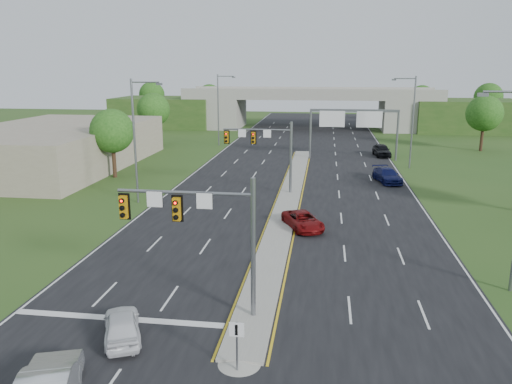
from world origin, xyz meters
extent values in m
plane|color=#284B1A|center=(0.00, 0.00, 0.00)|extent=(240.00, 240.00, 0.00)
cube|color=black|center=(0.00, 35.00, 0.01)|extent=(24.00, 160.00, 0.02)
cube|color=gray|center=(0.00, 23.00, 0.10)|extent=(2.00, 54.00, 0.16)
cone|color=gray|center=(0.00, -4.00, 0.10)|extent=(2.00, 2.00, 0.16)
cube|color=gold|center=(-1.15, 23.00, 0.03)|extent=(0.12, 54.00, 0.01)
cube|color=gold|center=(1.15, 23.00, 0.03)|extent=(0.12, 54.00, 0.01)
cube|color=silver|center=(-11.80, 35.00, 0.03)|extent=(0.12, 160.00, 0.01)
cube|color=silver|center=(11.80, 35.00, 0.03)|extent=(0.12, 160.00, 0.01)
cube|color=silver|center=(-6.50, -1.00, 0.03)|extent=(10.50, 0.50, 0.01)
cylinder|color=slate|center=(0.00, 0.00, 3.50)|extent=(0.24, 0.24, 7.00)
cylinder|color=slate|center=(-3.25, 0.00, 6.20)|extent=(6.50, 0.16, 0.16)
cube|color=#BD7F0B|center=(-3.58, -0.25, 5.45)|extent=(0.35, 0.25, 1.10)
cube|color=#BD7F0B|center=(-6.17, -0.25, 5.45)|extent=(0.35, 0.25, 1.10)
cube|color=black|center=(-3.58, -0.11, 5.45)|extent=(0.55, 0.04, 1.30)
cube|color=black|center=(-6.17, -0.11, 5.45)|extent=(0.55, 0.04, 1.30)
sphere|color=#FF0C05|center=(-3.58, -0.38, 5.80)|extent=(0.20, 0.20, 0.20)
sphere|color=#FF0C05|center=(-6.17, -0.38, 5.80)|extent=(0.20, 0.20, 0.20)
cube|color=white|center=(-4.68, -0.10, 5.85)|extent=(0.75, 0.04, 0.75)
cube|color=white|center=(-2.27, -0.10, 5.85)|extent=(0.75, 0.04, 0.75)
cylinder|color=slate|center=(0.00, 25.00, 3.50)|extent=(0.24, 0.24, 7.00)
cylinder|color=slate|center=(-3.25, 25.00, 6.20)|extent=(6.50, 0.16, 0.16)
cube|color=#BD7F0B|center=(-3.58, 24.75, 5.45)|extent=(0.35, 0.25, 1.10)
cube|color=#BD7F0B|center=(-6.17, 24.75, 5.45)|extent=(0.35, 0.25, 1.10)
cube|color=black|center=(-3.58, 24.89, 5.45)|extent=(0.55, 0.04, 1.30)
cube|color=black|center=(-6.17, 24.89, 5.45)|extent=(0.55, 0.04, 1.30)
sphere|color=#FF0C05|center=(-3.58, 24.62, 5.80)|extent=(0.20, 0.20, 0.20)
sphere|color=#FF0C05|center=(-6.17, 24.62, 5.80)|extent=(0.20, 0.20, 0.20)
cube|color=white|center=(-4.68, 24.90, 5.85)|extent=(0.75, 0.04, 0.75)
cube|color=white|center=(-2.27, 24.90, 5.85)|extent=(0.75, 0.04, 0.75)
cylinder|color=slate|center=(0.00, -4.50, 1.10)|extent=(0.08, 0.08, 2.20)
cube|color=white|center=(0.00, -4.55, 1.90)|extent=(0.60, 0.04, 0.60)
cube|color=black|center=(0.00, -4.58, 1.90)|extent=(0.10, 0.02, 0.45)
cylinder|color=slate|center=(1.20, 45.00, 3.30)|extent=(0.28, 0.28, 6.60)
cylinder|color=slate|center=(12.50, 45.00, 3.30)|extent=(0.28, 0.28, 6.60)
cube|color=slate|center=(6.85, 45.00, 6.50)|extent=(11.50, 0.35, 0.35)
cube|color=#0B5315|center=(4.00, 44.80, 5.40)|extent=(3.20, 0.08, 2.00)
cube|color=#0B5315|center=(8.80, 44.80, 5.40)|extent=(3.20, 0.08, 2.00)
cube|color=silver|center=(4.00, 44.75, 5.40)|extent=(3.30, 0.03, 2.10)
cube|color=silver|center=(8.80, 44.75, 5.40)|extent=(3.30, 0.03, 2.10)
cube|color=gray|center=(-17.00, 80.00, 3.00)|extent=(6.00, 12.00, 6.00)
cube|color=gray|center=(17.00, 80.00, 3.00)|extent=(6.00, 12.00, 6.00)
cube|color=#284B1A|center=(-30.00, 80.00, 3.00)|extent=(20.00, 14.00, 6.00)
cube|color=#284B1A|center=(30.00, 80.00, 3.00)|extent=(20.00, 14.00, 6.00)
cube|color=gray|center=(0.00, 80.00, 6.60)|extent=(50.00, 12.00, 1.20)
cube|color=gray|center=(0.00, 74.20, 7.65)|extent=(50.00, 0.40, 0.90)
cube|color=gray|center=(0.00, 85.80, 7.65)|extent=(50.00, 0.40, 0.90)
cylinder|color=slate|center=(-13.50, 20.00, 5.50)|extent=(0.20, 0.20, 11.00)
cylinder|color=slate|center=(-12.25, 20.00, 10.70)|extent=(2.50, 0.12, 0.12)
cube|color=slate|center=(-11.00, 20.00, 10.55)|extent=(0.50, 0.25, 0.18)
cylinder|color=slate|center=(-13.50, 55.00, 5.50)|extent=(0.20, 0.20, 11.00)
cylinder|color=slate|center=(-12.25, 55.00, 10.70)|extent=(2.50, 0.12, 0.12)
cube|color=slate|center=(-11.00, 55.00, 10.55)|extent=(0.50, 0.25, 0.18)
cylinder|color=slate|center=(12.25, 5.00, 10.70)|extent=(2.50, 0.12, 0.12)
cube|color=slate|center=(11.00, 5.00, 10.55)|extent=(0.50, 0.25, 0.18)
cylinder|color=slate|center=(13.50, 40.00, 5.50)|extent=(0.20, 0.20, 11.00)
cylinder|color=slate|center=(12.25, 40.00, 10.70)|extent=(2.50, 0.12, 0.12)
cube|color=slate|center=(11.00, 40.00, 10.55)|extent=(0.50, 0.25, 0.18)
cylinder|color=#382316|center=(-20.00, 30.00, 2.00)|extent=(0.44, 0.44, 4.00)
sphere|color=#1A4913|center=(-20.00, 30.00, 5.20)|extent=(4.80, 4.80, 4.80)
cylinder|color=#382316|center=(-24.00, 55.00, 2.12)|extent=(0.44, 0.44, 4.25)
sphere|color=#1A4913|center=(-24.00, 55.00, 5.53)|extent=(5.20, 5.20, 5.20)
cylinder|color=#382316|center=(26.00, 55.00, 2.12)|extent=(0.44, 0.44, 4.25)
sphere|color=#1A4913|center=(26.00, 55.00, 5.53)|extent=(5.20, 5.20, 5.20)
cylinder|color=#382316|center=(-38.00, 94.00, 2.25)|extent=(0.44, 0.44, 4.50)
sphere|color=#1A4913|center=(-38.00, 94.00, 5.85)|extent=(6.00, 6.00, 6.00)
cylinder|color=#382316|center=(-24.00, 94.00, 2.12)|extent=(0.44, 0.44, 4.25)
sphere|color=#1A4913|center=(-24.00, 94.00, 5.53)|extent=(5.60, 5.60, 5.60)
cylinder|color=#382316|center=(24.00, 94.00, 2.12)|extent=(0.44, 0.44, 4.25)
sphere|color=#1A4913|center=(24.00, 94.00, 5.53)|extent=(5.60, 5.60, 5.60)
cylinder|color=#382316|center=(38.00, 94.00, 2.25)|extent=(0.44, 0.44, 4.50)
sphere|color=#1A4913|center=(38.00, 94.00, 5.85)|extent=(6.00, 6.00, 6.00)
cube|color=gray|center=(-30.00, 35.00, 2.50)|extent=(18.00, 30.00, 5.00)
imported|color=silver|center=(-5.55, -2.72, 0.68)|extent=(2.99, 4.18, 1.32)
imported|color=maroon|center=(1.72, 14.33, 0.66)|extent=(3.83, 5.05, 1.27)
imported|color=#0B1045|center=(9.88, 31.60, 0.76)|extent=(3.19, 5.42, 1.47)
imported|color=black|center=(11.00, 48.29, 0.85)|extent=(2.46, 5.07, 1.67)
camera|label=1|loc=(3.19, -21.90, 11.82)|focal=35.00mm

